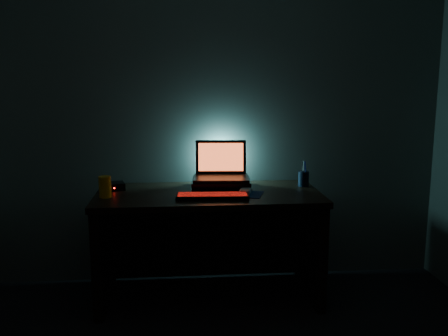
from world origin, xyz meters
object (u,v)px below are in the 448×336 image
at_px(laptop, 221,170).
at_px(mouse, 245,191).
at_px(juice_glass, 105,187).
at_px(keyboard, 212,196).
at_px(router, 113,186).
at_px(pen_cup, 304,179).

distance_m(laptop, mouse, 0.31).
bearing_deg(juice_glass, laptop, 18.58).
bearing_deg(laptop, mouse, -57.95).
xyz_separation_m(keyboard, juice_glass, (-0.68, 0.09, 0.05)).
xyz_separation_m(keyboard, router, (-0.66, 0.29, 0.01)).
relative_size(mouse, pen_cup, 0.98).
height_order(keyboard, pen_cup, pen_cup).
xyz_separation_m(mouse, juice_glass, (-0.91, 0.00, 0.05)).
xyz_separation_m(laptop, keyboard, (-0.08, -0.34, -0.11)).
height_order(mouse, router, router).
bearing_deg(laptop, router, -172.10).
height_order(mouse, juice_glass, juice_glass).
xyz_separation_m(mouse, pen_cup, (0.44, 0.21, 0.03)).
height_order(laptop, mouse, laptop).
bearing_deg(keyboard, juice_glass, 175.80).
bearing_deg(laptop, pen_cup, -0.54).
height_order(juice_glass, router, juice_glass).
bearing_deg(keyboard, router, 159.12).
xyz_separation_m(laptop, juice_glass, (-0.77, -0.26, -0.05)).
relative_size(keyboard, mouse, 4.47).
bearing_deg(router, laptop, -11.61).
xyz_separation_m(laptop, router, (-0.75, -0.05, -0.10)).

